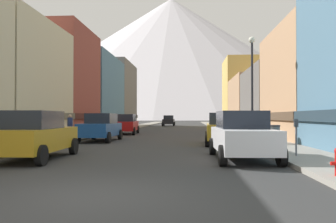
# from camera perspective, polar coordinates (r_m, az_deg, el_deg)

# --- Properties ---
(ground_plane) EXTENTS (400.00, 400.00, 0.00)m
(ground_plane) POSITION_cam_1_polar(r_m,az_deg,el_deg) (6.91, -12.54, -14.02)
(ground_plane) COLOR #323232
(sidewalk_left) EXTENTS (2.50, 100.00, 0.15)m
(sidewalk_left) POSITION_cam_1_polar(r_m,az_deg,el_deg) (42.28, -7.46, -2.89)
(sidewalk_left) COLOR gray
(sidewalk_left) RESTS_ON ground
(sidewalk_right) EXTENTS (2.50, 100.00, 0.15)m
(sidewalk_right) POSITION_cam_1_polar(r_m,az_deg,el_deg) (41.72, 9.66, -2.92)
(sidewalk_right) COLOR gray
(sidewalk_right) RESTS_ON ground
(storefront_left_2) EXTENTS (10.01, 8.28, 9.81)m
(storefront_left_2) POSITION_cam_1_polar(r_m,az_deg,el_deg) (33.93, -21.25, 4.54)
(storefront_left_2) COLOR brown
(storefront_left_2) RESTS_ON ground
(storefront_left_3) EXTENTS (7.65, 12.53, 9.18)m
(storefront_left_3) POSITION_cam_1_polar(r_m,az_deg,el_deg) (43.66, -13.78, 2.90)
(storefront_left_3) COLOR slate
(storefront_left_3) RESTS_ON ground
(storefront_left_4) EXTENTS (9.58, 11.54, 10.29)m
(storefront_left_4) POSITION_cam_1_polar(r_m,az_deg,el_deg) (55.58, -10.99, 2.65)
(storefront_left_4) COLOR #66605B
(storefront_left_4) RESTS_ON ground
(storefront_right_2) EXTENTS (9.86, 10.22, 6.20)m
(storefront_right_2) POSITION_cam_1_polar(r_m,az_deg,el_deg) (33.99, 21.46, 1.57)
(storefront_right_2) COLOR #66605B
(storefront_right_2) RESTS_ON ground
(storefront_right_3) EXTENTS (9.65, 11.17, 6.62)m
(storefront_right_3) POSITION_cam_1_polar(r_m,az_deg,el_deg) (44.67, 16.96, 1.24)
(storefront_right_3) COLOR tan
(storefront_right_3) RESTS_ON ground
(storefront_right_4) EXTENTS (6.40, 8.35, 10.62)m
(storefront_right_4) POSITION_cam_1_polar(r_m,az_deg,el_deg) (54.18, 12.85, 2.92)
(storefront_right_4) COLOR #D8B259
(storefront_right_4) RESTS_ON ground
(car_left_0) EXTENTS (2.20, 4.46, 1.78)m
(car_left_0) POSITION_cam_1_polar(r_m,az_deg,el_deg) (13.20, -21.85, -3.74)
(car_left_0) COLOR #B28419
(car_left_0) RESTS_ON ground
(car_left_1) EXTENTS (2.08, 4.41, 1.78)m
(car_left_1) POSITION_cam_1_polar(r_m,az_deg,el_deg) (21.89, -11.40, -2.62)
(car_left_1) COLOR #19478C
(car_left_1) RESTS_ON ground
(car_left_2) EXTENTS (2.25, 4.49, 1.78)m
(car_left_2) POSITION_cam_1_polar(r_m,az_deg,el_deg) (30.06, -7.24, -2.15)
(car_left_2) COLOR #9E1111
(car_left_2) RESTS_ON ground
(car_right_0) EXTENTS (2.17, 4.45, 1.78)m
(car_right_0) POSITION_cam_1_polar(r_m,az_deg,el_deg) (12.57, 12.48, -3.93)
(car_right_0) COLOR silver
(car_right_0) RESTS_ON ground
(car_right_1) EXTENTS (2.25, 4.49, 1.78)m
(car_right_1) POSITION_cam_1_polar(r_m,az_deg,el_deg) (19.05, 9.44, -2.89)
(car_right_1) COLOR #B28419
(car_right_1) RESTS_ON ground
(car_driving_0) EXTENTS (2.06, 4.40, 1.78)m
(car_driving_0) POSITION_cam_1_polar(r_m,az_deg,el_deg) (56.54, 0.11, -1.55)
(car_driving_0) COLOR black
(car_driving_0) RESTS_ON ground
(parking_meter_near) EXTENTS (0.14, 0.10, 1.33)m
(parking_meter_near) POSITION_cam_1_polar(r_m,az_deg,el_deg) (13.02, 21.00, -3.28)
(parking_meter_near) COLOR #595960
(parking_meter_near) RESTS_ON sidewalk_right
(trash_bin_right) EXTENTS (0.59, 0.59, 0.98)m
(trash_bin_right) POSITION_cam_1_polar(r_m,az_deg,el_deg) (18.48, 17.69, -3.72)
(trash_bin_right) COLOR #4C5156
(trash_bin_right) RESTS_ON sidewalk_right
(potted_plant_1) EXTENTS (0.73, 0.73, 0.99)m
(potted_plant_1) POSITION_cam_1_polar(r_m,az_deg,el_deg) (23.48, -18.59, -2.95)
(potted_plant_1) COLOR brown
(potted_plant_1) RESTS_ON sidewalk_left
(pedestrian_0) EXTENTS (0.36, 0.36, 1.57)m
(pedestrian_0) POSITION_cam_1_polar(r_m,az_deg,el_deg) (23.77, -16.36, -2.53)
(pedestrian_0) COLOR navy
(pedestrian_0) RESTS_ON sidewalk_left
(streetlamp_right) EXTENTS (0.36, 0.36, 5.86)m
(streetlamp_right) POSITION_cam_1_polar(r_m,az_deg,el_deg) (19.16, 14.15, 6.39)
(streetlamp_right) COLOR black
(streetlamp_right) RESTS_ON sidewalk_right
(mountain_backdrop) EXTENTS (271.61, 271.61, 96.40)m
(mountain_backdrop) POSITION_cam_1_polar(r_m,az_deg,el_deg) (270.89, 0.56, 9.04)
(mountain_backdrop) COLOR silver
(mountain_backdrop) RESTS_ON ground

